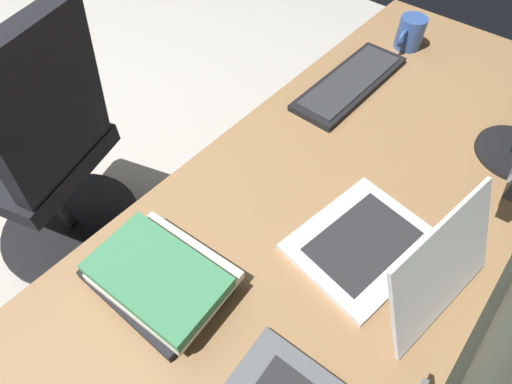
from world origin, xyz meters
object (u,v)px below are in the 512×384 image
object	(u,v)px
laptop_center	(391,252)
office_chair	(48,163)
book_stack_near	(159,278)
keyboard_main	(350,83)
coffee_mug	(410,33)

from	to	relation	value
laptop_center	office_chair	distance (m)	1.16
laptop_center	book_stack_near	xyz separation A→B (m)	(0.33, -0.32, -0.02)
book_stack_near	office_chair	bearing A→B (deg)	-98.29
keyboard_main	office_chair	bearing A→B (deg)	-46.38
coffee_mug	keyboard_main	bearing A→B (deg)	-6.21
keyboard_main	coffee_mug	distance (m)	0.30
book_stack_near	office_chair	world-z (taller)	office_chair
laptop_center	office_chair	bearing A→B (deg)	-78.81
keyboard_main	coffee_mug	size ratio (longest dim) A/B	3.40
laptop_center	book_stack_near	world-z (taller)	laptop_center
office_chair	book_stack_near	bearing A→B (deg)	81.71
keyboard_main	coffee_mug	bearing A→B (deg)	173.79
coffee_mug	book_stack_near	bearing A→B (deg)	1.37
laptop_center	keyboard_main	distance (m)	0.60
keyboard_main	book_stack_near	xyz separation A→B (m)	(0.79, 0.06, 0.03)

